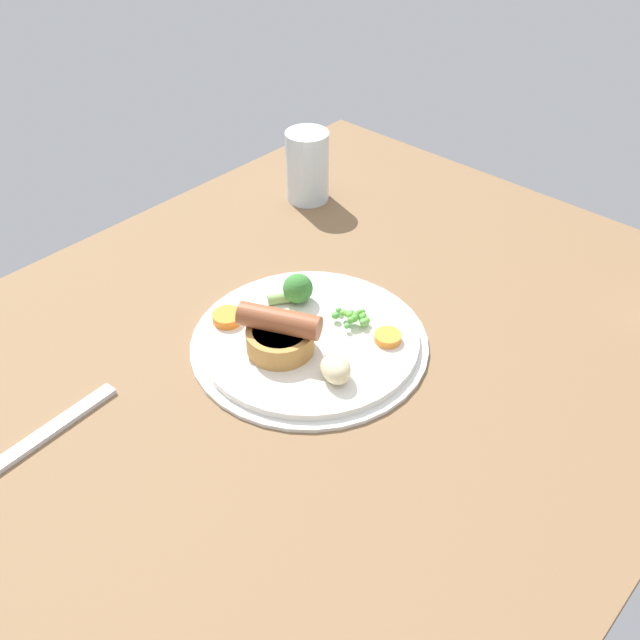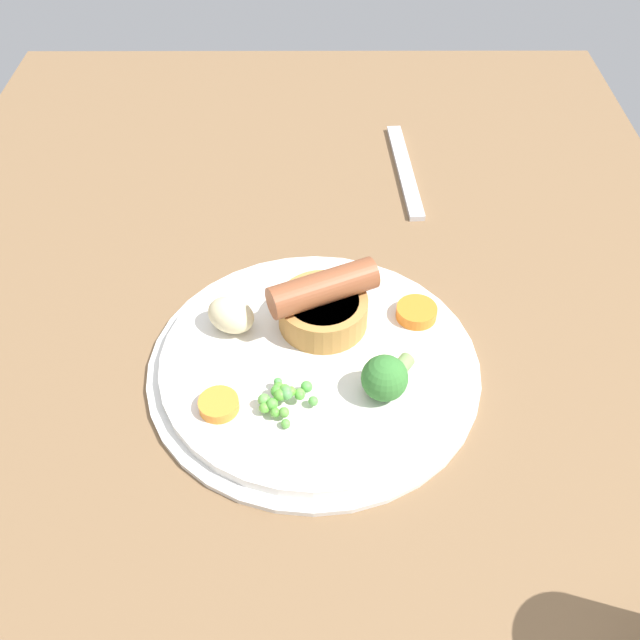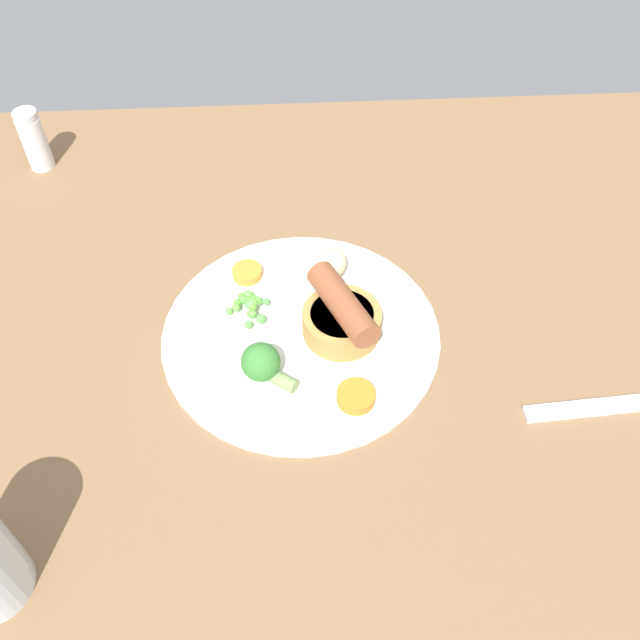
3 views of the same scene
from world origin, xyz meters
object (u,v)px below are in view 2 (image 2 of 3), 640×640
Objects in this scene: sausage_pudding at (323,304)px; broccoli_floret_near at (386,377)px; potato_chunk_1 at (231,315)px; dinner_plate at (314,363)px; carrot_slice_3 at (416,311)px; fork at (405,170)px; carrot_slice_2 at (219,405)px; pea_pile at (284,397)px.

broccoli_floret_near is (7.65, 4.81, -0.47)cm from sausage_pudding.
sausage_pudding is 7.84cm from potato_chunk_1.
dinner_plate is 5.06cm from sausage_pudding.
potato_chunk_1 is 16.00cm from carrot_slice_3.
potato_chunk_1 is at bearing -37.40° from fork.
carrot_slice_2 is (8.71, -0.28, -1.03)cm from potato_chunk_1.
sausage_pudding is 26.91cm from fork.
sausage_pudding reaches higher than fork.
pea_pile reaches higher than fork.
sausage_pudding is at bearing 138.99° from carrot_slice_2.
sausage_pudding reaches higher than carrot_slice_3.
broccoli_floret_near is at bearing -21.22° from carrot_slice_3.
carrot_slice_3 is 24.25cm from fork.
fork is (-24.16, 1.20, -1.64)cm from carrot_slice_3.
carrot_slice_3 reaches higher than carrot_slice_2.
pea_pile is at bearing 46.38° from sausage_pudding.
fork is (-28.99, 10.10, -0.27)cm from dinner_plate.
potato_chunk_1 reaches higher than fork.
potato_chunk_1 is at bearing -115.84° from dinner_plate.
broccoli_floret_near reaches higher than potato_chunk_1.
pea_pile is at bearing 29.29° from potato_chunk_1.
sausage_pudding reaches higher than potato_chunk_1.
broccoli_floret_near is 9.21cm from carrot_slice_3.
dinner_plate is at bearing 126.08° from carrot_slice_2.
carrot_slice_3 reaches higher than dinner_plate.
pea_pile is at bearing -44.95° from broccoli_floret_near.
sausage_pudding is at bearing -24.07° from fork.
broccoli_floret_near is at bearing 97.20° from carrot_slice_2.
broccoli_floret_near is (-1.31, 7.89, 0.72)cm from pea_pile.
dinner_plate is 8.84× the size of carrot_slice_2.
broccoli_floret_near is at bearing 60.64° from potato_chunk_1.
broccoli_floret_near reaches higher than fork.
fork is (-25.59, 17.11, -2.60)cm from potato_chunk_1.
sausage_pudding is (-3.96, 0.77, 3.04)cm from dinner_plate.
pea_pile reaches higher than dinner_plate.
carrot_slice_2 is 0.89× the size of carrot_slice_3.
pea_pile is 14.90cm from carrot_slice_3.
dinner_plate is at bearing 64.16° from potato_chunk_1.
carrot_slice_3 is (-8.51, 3.31, -1.20)cm from broccoli_floret_near.
potato_chunk_1 reaches higher than carrot_slice_2.
sausage_pudding is at bearing -112.25° from broccoli_floret_near.
carrot_slice_3 reaches higher than fork.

